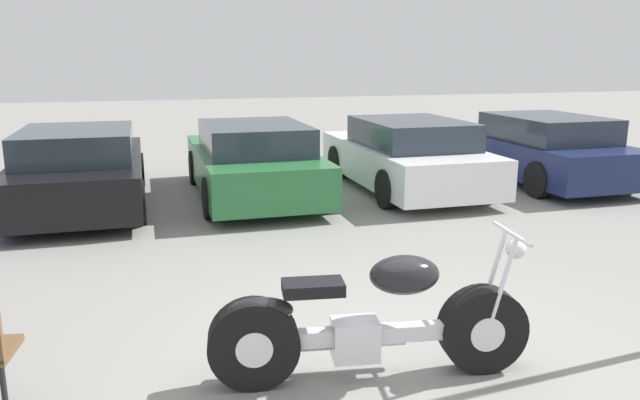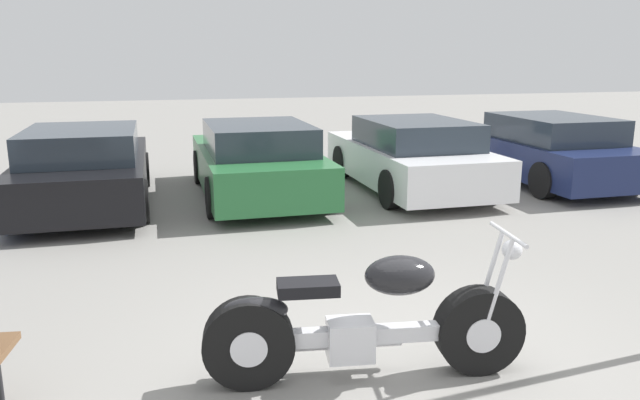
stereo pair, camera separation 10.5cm
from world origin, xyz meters
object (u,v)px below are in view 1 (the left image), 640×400
object	(u,v)px
parked_car_white	(406,156)
parked_car_navy	(539,149)
motorcycle	(368,324)
parked_car_green	(253,161)
parked_car_black	(80,169)

from	to	relation	value
parked_car_white	parked_car_navy	world-z (taller)	same
motorcycle	parked_car_green	bearing A→B (deg)	87.91
parked_car_green	parked_car_navy	size ratio (longest dim) A/B	1.00
motorcycle	parked_car_white	world-z (taller)	parked_car_white
motorcycle	parked_car_green	size ratio (longest dim) A/B	0.56
parked_car_black	parked_car_navy	size ratio (longest dim) A/B	1.00
motorcycle	parked_car_navy	distance (m)	8.37
parked_car_black	parked_car_green	world-z (taller)	same
parked_car_black	parked_car_white	xyz separation A→B (m)	(5.46, -0.12, 0.00)
motorcycle	parked_car_navy	bearing A→B (deg)	47.14
motorcycle	parked_car_navy	world-z (taller)	parked_car_navy
motorcycle	parked_car_navy	size ratio (longest dim) A/B	0.56
parked_car_black	parked_car_navy	bearing A→B (deg)	-0.84
motorcycle	parked_car_white	xyz separation A→B (m)	(2.96, 6.13, 0.17)
parked_car_green	motorcycle	bearing A→B (deg)	-92.09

